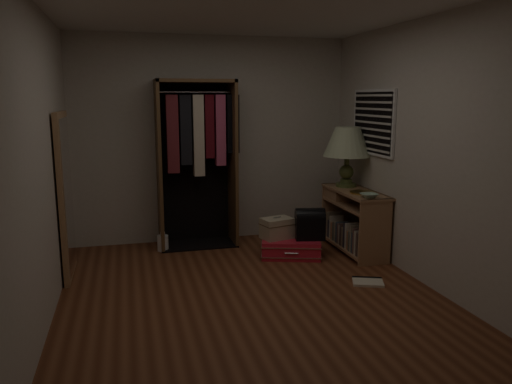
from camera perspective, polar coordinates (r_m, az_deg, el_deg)
ground at (r=4.83m, az=-0.61°, el=-11.61°), size 4.00×4.00×0.00m
room_walls at (r=4.54m, az=0.15°, el=6.49°), size 3.52×4.02×2.60m
console_bookshelf at (r=6.15m, az=11.01°, el=-3.03°), size 0.42×1.12×0.75m
open_wardrobe at (r=6.20m, az=-6.60°, el=4.93°), size 1.00×0.50×2.05m
floor_mirror at (r=5.46m, az=-20.92°, el=-0.38°), size 0.06×0.80×1.70m
pink_suitcase at (r=5.92m, az=4.02°, el=-6.28°), size 0.81×0.68×0.21m
train_case at (r=5.86m, az=2.40°, el=-4.14°), size 0.41×0.33×0.26m
black_bag at (r=5.84m, az=6.18°, el=-3.55°), size 0.38×0.29×0.37m
table_lamp at (r=6.22m, az=10.40°, el=5.51°), size 0.72×0.72×0.73m
brass_tray at (r=5.89m, az=12.05°, el=-0.04°), size 0.33×0.33×0.02m
ceramic_bowl at (r=5.64m, az=12.78°, el=-0.39°), size 0.20×0.20×0.05m
white_jug at (r=6.20m, az=-10.59°, el=-5.72°), size 0.17×0.17×0.24m
floor_book at (r=5.23m, az=12.63°, el=-9.93°), size 0.37×0.33×0.03m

